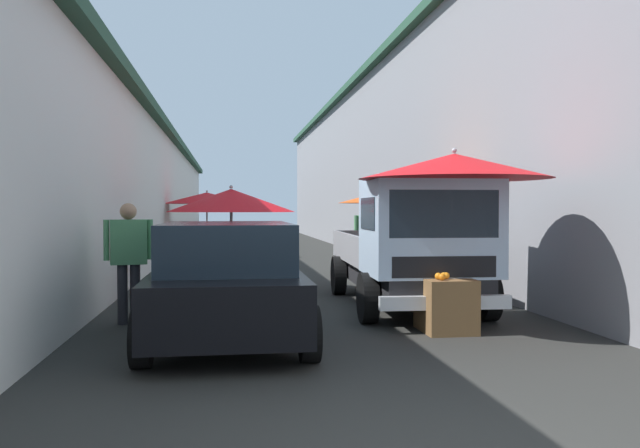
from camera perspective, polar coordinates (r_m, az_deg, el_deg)
The scene contains 12 objects.
ground at distance 16.94m, azimuth -3.52°, elevation -4.12°, with size 90.00×90.00×0.00m, color #282826.
building_left_whitewash at distance 19.84m, azimuth -24.23°, elevation 2.72°, with size 49.80×7.50×4.24m.
building_right_concrete at distance 20.81m, azimuth 15.15°, elevation 5.76°, with size 49.80×7.50×6.44m.
fruit_stall_near_right at distance 12.75m, azimuth 7.45°, elevation 1.48°, with size 2.55×2.55×2.15m.
fruit_stall_near_left at distance 8.70m, azimuth 11.79°, elevation 3.36°, with size 2.57×2.57×2.43m.
fruit_stall_far_right at distance 12.49m, azimuth -8.01°, elevation 1.39°, with size 2.50×2.50×2.08m.
fruit_stall_far_left at distance 21.31m, azimuth -10.10°, elevation 1.91°, with size 2.88×2.88×2.23m.
hatchback_car at distance 7.98m, azimuth -8.33°, elevation -5.01°, with size 3.92×1.93×1.45m.
delivery_truck at distance 9.89m, azimuth 8.57°, elevation -2.01°, with size 4.98×2.11×2.08m.
vendor_by_crates at distance 15.63m, azimuth 4.02°, elevation -0.96°, with size 0.41×0.59×1.69m.
vendor_in_shade at distance 9.36m, azimuth -16.73°, elevation -2.55°, with size 0.30×0.66×1.70m.
parked_scooter at distance 18.32m, azimuth -10.25°, elevation -2.31°, with size 1.67×0.55×1.14m.
Camera 1 is at (-3.31, 1.37, 1.62)m, focal length 35.83 mm.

